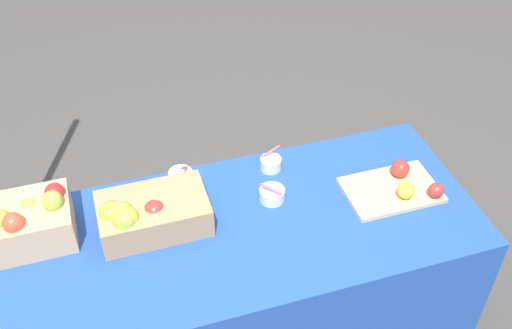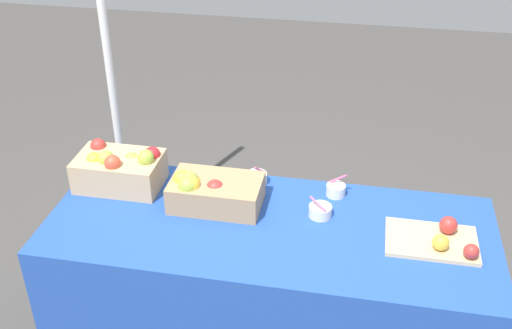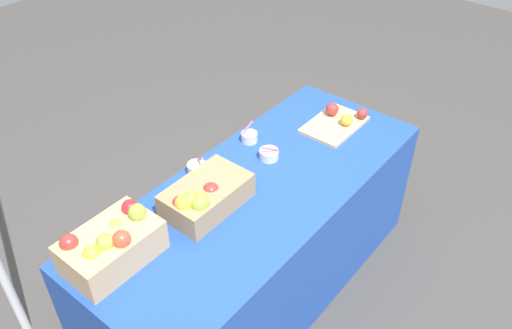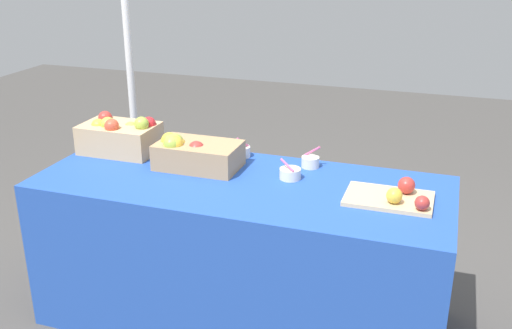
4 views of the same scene
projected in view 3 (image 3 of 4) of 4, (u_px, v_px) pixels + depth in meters
ground_plane at (259, 286)px, 2.94m from camera, size 10.00×10.00×0.00m
table at (259, 240)px, 2.72m from camera, size 1.90×0.76×0.74m
apple_crate_left at (112, 245)px, 2.07m from camera, size 0.38×0.25×0.21m
apple_crate_middle at (204, 197)px, 2.32m from camera, size 0.40×0.24×0.17m
cutting_board_front at (338, 121)px, 2.89m from camera, size 0.37×0.24×0.09m
sample_bowl_near at (249, 137)px, 2.76m from camera, size 0.09×0.09×0.11m
sample_bowl_mid at (197, 168)px, 2.55m from camera, size 0.10×0.10×0.12m
sample_bowl_far at (269, 154)px, 2.65m from camera, size 0.10×0.10×0.09m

